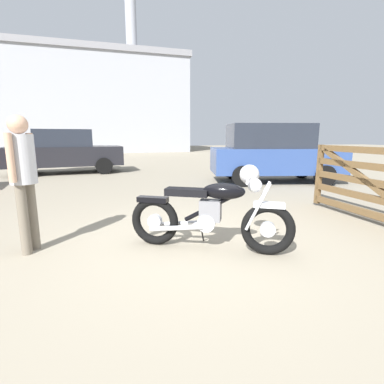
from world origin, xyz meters
TOP-DOWN VIEW (x-y plane):
  - ground_plane at (0.00, 0.00)m, footprint 80.00×80.00m
  - vintage_motorcycle at (0.16, -0.16)m, footprint 1.91×1.02m
  - bystander at (-2.08, 0.26)m, footprint 0.30×0.45m
  - silver_sedan_mid at (-3.20, 8.47)m, footprint 4.42×2.41m
  - pale_sedan_back at (3.55, 4.68)m, footprint 4.13×2.34m
  - industrial_building at (-4.18, 28.10)m, footprint 18.33×14.16m

SIDE VIEW (x-z plane):
  - ground_plane at x=0.00m, z-range 0.00..0.00m
  - vintage_motorcycle at x=0.16m, z-range -0.04..1.03m
  - silver_sedan_mid at x=-3.20m, z-range 0.00..1.67m
  - pale_sedan_back at x=3.55m, z-range 0.03..1.81m
  - bystander at x=-2.08m, z-range 0.19..1.85m
  - industrial_building at x=-4.18m, z-range -3.69..12.46m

